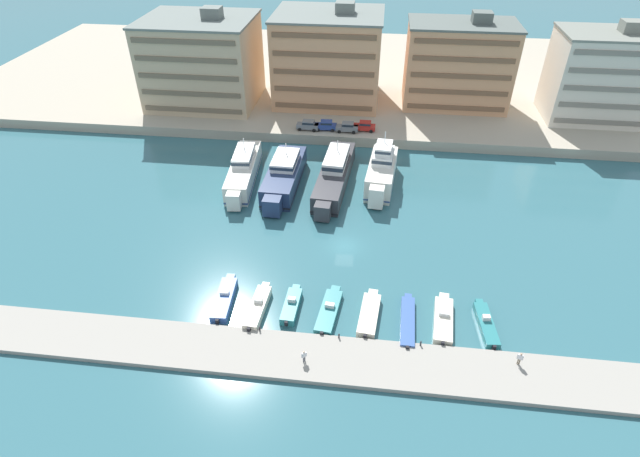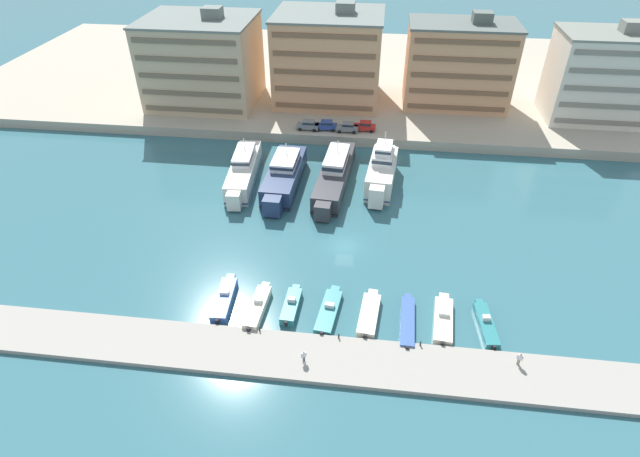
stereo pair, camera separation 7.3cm
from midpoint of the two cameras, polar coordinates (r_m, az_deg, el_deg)
name	(u,v)px [view 2 (the right image)]	position (r m, az deg, el deg)	size (l,w,h in m)	color
ground_plane	(345,246)	(68.20, 2.89, -2.04)	(400.00, 400.00, 0.00)	#336670
quay_promenade	(367,77)	(125.24, 5.36, 16.87)	(180.00, 70.00, 1.83)	#ADA38E
pier_dock	(330,360)	(53.97, 1.18, -14.77)	(120.00, 6.23, 0.54)	#9E998E
yacht_ivory_far_left	(244,170)	(82.68, -8.70, 6.61)	(4.99, 18.94, 6.37)	silver
yacht_navy_left	(284,176)	(80.44, -4.10, 6.06)	(5.11, 18.62, 6.33)	navy
yacht_charcoal_mid_left	(335,174)	(80.71, 1.71, 6.25)	(5.54, 21.94, 6.46)	#333338
yacht_ivory_center_left	(382,171)	(80.77, 7.09, 6.51)	(5.16, 15.41, 8.46)	silver
motorboat_blue_far_left	(224,299)	(60.77, -10.83, -7.88)	(2.29, 7.98, 1.43)	#33569E
motorboat_cream_left	(258,307)	(59.12, -7.08, -8.90)	(2.06, 7.72, 1.58)	beige
motorboat_teal_mid_left	(291,305)	(59.05, -3.25, -8.75)	(1.85, 6.41, 1.47)	teal
motorboat_teal_center_left	(329,311)	(58.51, 1.06, -9.37)	(2.73, 7.97, 1.22)	teal
motorboat_cream_center	(369,314)	(58.27, 5.67, -9.73)	(2.61, 7.59, 0.94)	beige
motorboat_blue_center_right	(407,321)	(58.22, 10.00, -10.42)	(1.79, 8.48, 0.83)	#33569E
motorboat_cream_mid_right	(443,320)	(59.12, 13.93, -10.07)	(2.70, 8.01, 1.35)	beige
motorboat_teal_right	(486,324)	(60.01, 18.45, -10.31)	(2.13, 7.39, 1.35)	teal
car_grey_far_left	(308,125)	(95.07, -1.35, 11.77)	(4.15, 2.02, 1.80)	slate
car_blue_left	(326,125)	(94.95, 0.73, 11.74)	(4.16, 2.05, 1.80)	#28428E
car_grey_mid_left	(347,127)	(94.36, 3.18, 11.52)	(4.10, 1.92, 1.80)	slate
car_red_center_left	(365,126)	(95.02, 5.16, 11.62)	(4.15, 2.01, 1.80)	red
apartment_block_far_left	(203,61)	(108.38, -13.22, 18.16)	(21.51, 18.05, 18.54)	#C6AD89
apartment_block_left	(329,57)	(106.77, 1.02, 18.97)	(21.27, 17.61, 19.21)	tan
apartment_block_mid_left	(458,65)	(107.79, 15.53, 17.61)	(20.78, 12.38, 18.10)	tan
apartment_block_center_left	(600,76)	(111.07, 29.40, 14.92)	(17.88, 12.50, 18.13)	silver
pedestrian_near_edge	(304,355)	(52.78, -1.83, -14.30)	(0.53, 0.41, 1.57)	#4C515B
pedestrian_mid_deck	(520,358)	(56.34, 21.91, -13.57)	(0.60, 0.37, 1.64)	#7A6B56
bollard_west	(259,328)	(56.38, -6.89, -11.27)	(0.20, 0.20, 0.61)	#2D2D33
bollard_west_mid	(339,336)	(55.33, 2.19, -12.15)	(0.20, 0.20, 0.61)	#2D2D33
bollard_east_mid	(421,343)	(55.65, 11.46, -12.73)	(0.20, 0.20, 0.61)	#2D2D33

